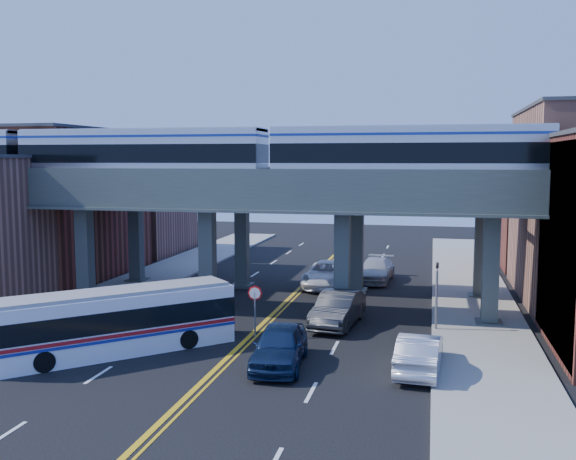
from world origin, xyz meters
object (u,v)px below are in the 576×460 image
transit_train (143,154)px  traffic_signal (437,288)px  car_lane_b (338,309)px  car_lane_d (375,270)px  car_parked_curb (419,353)px  car_lane_a (279,346)px  car_lane_c (327,274)px  transit_bus (117,322)px  stop_sign (255,303)px

transit_train → traffic_signal: transit_train is taller
car_lane_b → car_lane_d: 13.17m
car_parked_curb → car_lane_b: bearing=-53.1°
car_lane_d → car_parked_curb: (3.60, -19.90, -0.01)m
transit_train → car_lane_a: 16.28m
car_lane_c → car_lane_d: bearing=43.1°
car_lane_d → car_lane_c: bearing=-133.4°
car_lane_a → car_lane_d: size_ratio=0.92×
transit_train → car_lane_c: size_ratio=7.16×
transit_bus → car_lane_c: size_ratio=1.49×
transit_train → transit_bus: size_ratio=4.82×
car_lane_d → car_parked_curb: bearing=-75.8°
stop_sign → traffic_signal: 9.41m
transit_bus → car_parked_curb: 13.71m
traffic_signal → car_lane_b: size_ratio=0.74×
stop_sign → car_parked_curb: size_ratio=0.53×
stop_sign → car_parked_curb: (8.20, -3.62, -0.94)m
traffic_signal → car_lane_d: 14.04m
stop_sign → car_lane_c: size_ratio=0.41×
car_lane_b → car_lane_c: car_lane_b is taller
car_lane_c → car_parked_curb: 18.31m
stop_sign → car_parked_curb: stop_sign is taller
transit_train → car_parked_curb: bearing=-27.6°
stop_sign → car_lane_b: size_ratio=0.48×
transit_train → stop_sign: transit_train is taller
stop_sign → traffic_signal: size_ratio=0.64×
stop_sign → car_lane_b: (3.75, 3.14, -0.85)m
transit_train → stop_sign: (8.28, -5.00, -7.45)m
transit_bus → car_lane_b: bearing=-6.7°
transit_train → car_lane_c: bearing=40.7°
transit_bus → car_lane_a: (7.76, -0.24, -0.55)m
stop_sign → car_lane_d: bearing=74.2°
car_lane_b → car_parked_curb: 8.09m
transit_bus → car_lane_d: size_ratio=1.67×
car_parked_curb → car_lane_d: bearing=-76.3°
transit_train → transit_bus: (2.79, -8.96, -7.77)m
car_lane_c → traffic_signal: bearing=-54.2°
car_lane_b → car_parked_curb: size_ratio=1.11×
car_lane_a → car_lane_b: 7.48m
stop_sign → car_lane_c: 13.54m
transit_train → car_lane_a: bearing=-41.1°
transit_train → car_lane_d: bearing=41.2°
traffic_signal → transit_bus: bearing=-154.2°
car_lane_d → car_lane_a: bearing=-92.6°
stop_sign → car_lane_a: 4.85m
car_parked_curb → traffic_signal: bearing=-92.6°
car_lane_b → transit_bus: bearing=-136.2°
transit_bus → car_lane_a: bearing=-45.9°
car_lane_a → car_lane_d: car_lane_a is taller
stop_sign → traffic_signal: (8.90, 3.00, 0.54)m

